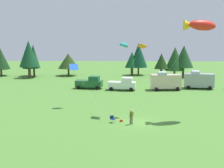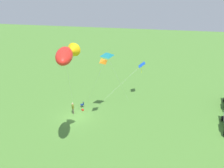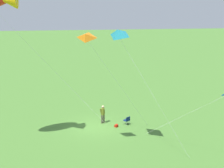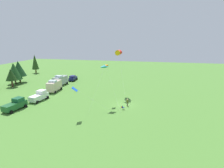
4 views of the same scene
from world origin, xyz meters
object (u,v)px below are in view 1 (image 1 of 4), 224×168
(kite_large_fish, at_px, (199,25))
(kite_diamond_blue, at_px, (74,68))
(person_kite_flyer, at_px, (131,116))
(van_camper_beige, at_px, (166,81))
(kite_delta_orange, at_px, (143,46))
(kite_delta_teal, at_px, (125,44))
(truck_green_flatbed, at_px, (90,83))
(folding_chair, at_px, (112,118))
(truck_white_pickup, at_px, (123,84))
(van_motorhome_grey, at_px, (199,80))
(backpack_on_grass, at_px, (121,121))

(kite_large_fish, xyz_separation_m, kite_diamond_blue, (-15.91, 5.27, -5.75))
(person_kite_flyer, xyz_separation_m, van_camper_beige, (7.06, 22.11, 0.62))
(kite_delta_orange, height_order, kite_delta_teal, kite_delta_teal)
(person_kite_flyer, bearing_deg, kite_large_fish, 83.96)
(truck_green_flatbed, distance_m, kite_large_fish, 26.76)
(person_kite_flyer, relative_size, folding_chair, 2.12)
(kite_delta_orange, bearing_deg, truck_white_pickup, 98.28)
(person_kite_flyer, bearing_deg, van_motorhome_grey, 120.93)
(person_kite_flyer, relative_size, truck_white_pickup, 0.33)
(kite_delta_orange, relative_size, kite_diamond_blue, 1.38)
(backpack_on_grass, xyz_separation_m, truck_green_flatbed, (-5.84, 22.07, 0.99))
(person_kite_flyer, xyz_separation_m, kite_delta_teal, (-0.68, 5.11, 7.96))
(person_kite_flyer, relative_size, truck_green_flatbed, 0.33)
(van_motorhome_grey, xyz_separation_m, kite_diamond_blue, (-21.23, -14.86, 3.89))
(folding_chair, xyz_separation_m, truck_white_pickup, (1.39, 20.92, 0.61))
(truck_green_flatbed, xyz_separation_m, truck_white_pickup, (6.18, -1.53, 0.00))
(kite_large_fish, distance_m, kite_delta_teal, 9.26)
(van_camper_beige, xyz_separation_m, kite_diamond_blue, (-14.82, -13.32, 3.89))
(person_kite_flyer, bearing_deg, truck_white_pickup, 152.69)
(truck_green_flatbed, relative_size, kite_large_fish, 0.44)
(backpack_on_grass, height_order, kite_large_fish, kite_large_fish)
(van_motorhome_grey, bearing_deg, kite_delta_orange, 64.69)
(person_kite_flyer, xyz_separation_m, kite_diamond_blue, (-7.76, 8.79, 4.51))
(person_kite_flyer, xyz_separation_m, truck_white_pickup, (-0.79, 21.58, 0.08))
(folding_chair, height_order, kite_diamond_blue, kite_diamond_blue)
(folding_chair, relative_size, kite_diamond_blue, 0.12)
(truck_white_pickup, relative_size, van_motorhome_grey, 0.92)
(truck_white_pickup, bearing_deg, person_kite_flyer, -80.69)
(van_motorhome_grey, height_order, kite_delta_teal, kite_delta_teal)
(van_camper_beige, bearing_deg, backpack_on_grass, 65.36)
(truck_white_pickup, height_order, van_camper_beige, van_camper_beige)
(backpack_on_grass, bearing_deg, kite_diamond_blue, 130.51)
(backpack_on_grass, distance_m, kite_diamond_blue, 11.56)
(backpack_on_grass, relative_size, kite_large_fish, 0.03)
(truck_green_flatbed, height_order, kite_delta_teal, kite_delta_teal)
(kite_diamond_blue, distance_m, kite_delta_teal, 8.70)
(kite_large_fish, bearing_deg, van_camper_beige, 93.38)
(truck_green_flatbed, relative_size, kite_delta_teal, 0.56)
(van_motorhome_grey, relative_size, kite_delta_orange, 0.61)
(van_motorhome_grey, distance_m, kite_large_fish, 22.94)
(truck_green_flatbed, distance_m, kite_delta_orange, 21.16)
(person_kite_flyer, distance_m, truck_green_flatbed, 24.14)
(truck_green_flatbed, bearing_deg, kite_delta_orange, -55.94)
(truck_white_pickup, xyz_separation_m, van_motorhome_grey, (14.26, 2.07, 0.54))
(backpack_on_grass, relative_size, kite_delta_teal, 0.03)
(person_kite_flyer, xyz_separation_m, kite_delta_orange, (1.57, 5.34, 7.76))
(kite_delta_orange, xyz_separation_m, kite_diamond_blue, (-9.33, 3.46, -3.25))
(kite_delta_teal, bearing_deg, van_camper_beige, 65.54)
(kite_delta_orange, bearing_deg, kite_diamond_blue, 159.68)
(folding_chair, relative_size, truck_green_flatbed, 0.16)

